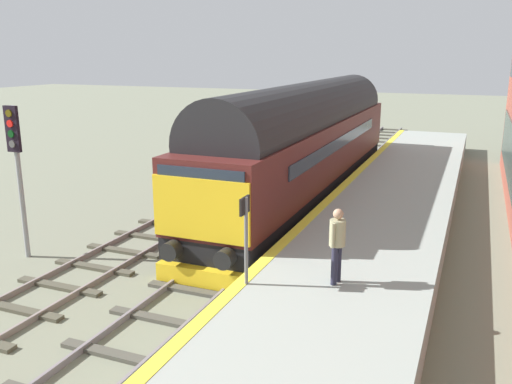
{
  "coord_description": "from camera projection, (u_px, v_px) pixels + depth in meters",
  "views": [
    {
      "loc": [
        6.1,
        -13.23,
        5.76
      ],
      "look_at": [
        0.2,
        1.22,
        1.75
      ],
      "focal_mm": 38.01,
      "sensor_mm": 36.0,
      "label": 1
    }
  ],
  "objects": [
    {
      "name": "diesel_locomotive",
      "position": [
        307.0,
        140.0,
        21.15
      ],
      "size": [
        2.74,
        18.16,
        4.68
      ],
      "color": "black",
      "rests_on": "ground"
    },
    {
      "name": "waiting_passenger",
      "position": [
        337.0,
        239.0,
        11.3
      ],
      "size": [
        0.4,
        0.5,
        1.64
      ],
      "rotation": [
        0.0,
        0.0,
        1.36
      ],
      "color": "#28283B",
      "rests_on": "station_platform"
    },
    {
      "name": "ground_plane",
      "position": [
        233.0,
        260.0,
        15.53
      ],
      "size": [
        140.0,
        140.0,
        0.0
      ],
      "primitive_type": "plane",
      "color": "slate",
      "rests_on": "ground"
    },
    {
      "name": "station_platform",
      "position": [
        359.0,
        261.0,
        14.08
      ],
      "size": [
        4.0,
        44.0,
        1.01
      ],
      "color": "#96A099",
      "rests_on": "ground"
    },
    {
      "name": "platform_number_sign",
      "position": [
        246.0,
        227.0,
        11.19
      ],
      "size": [
        0.1,
        0.44,
        1.9
      ],
      "color": "slate",
      "rests_on": "station_platform"
    },
    {
      "name": "track_adjacent_west",
      "position": [
        137.0,
        243.0,
        16.71
      ],
      "size": [
        2.5,
        60.0,
        0.15
      ],
      "color": "gray",
      "rests_on": "ground"
    },
    {
      "name": "track_main",
      "position": [
        233.0,
        258.0,
        15.51
      ],
      "size": [
        2.5,
        60.0,
        0.15
      ],
      "color": "slate",
      "rests_on": "ground"
    },
    {
      "name": "signal_post_mid",
      "position": [
        17.0,
        160.0,
        15.06
      ],
      "size": [
        0.44,
        0.22,
        4.38
      ],
      "color": "gray",
      "rests_on": "ground"
    }
  ]
}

